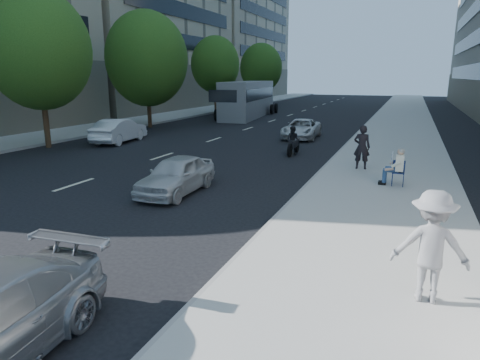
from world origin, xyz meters
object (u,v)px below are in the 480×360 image
at_px(white_sedan_far, 301,129).
at_px(motorcycle, 293,142).
at_px(bus, 248,99).
at_px(pedestrian_woman, 362,147).
at_px(jogger, 431,247).
at_px(seated_protester, 396,165).
at_px(white_sedan_mid, 119,131).
at_px(white_sedan_near, 176,175).

height_order(white_sedan_far, motorcycle, motorcycle).
xyz_separation_m(motorcycle, bus, (-9.10, 18.00, 1.00)).
bearing_deg(pedestrian_woman, jogger, 99.68).
relative_size(seated_protester, white_sedan_far, 0.31).
bearing_deg(white_sedan_mid, seated_protester, 154.06).
bearing_deg(motorcycle, pedestrian_woman, -40.58).
bearing_deg(seated_protester, white_sedan_far, 118.36).
bearing_deg(white_sedan_near, bus, 104.62).
height_order(jogger, bus, bus).
xyz_separation_m(seated_protester, jogger, (0.81, -8.05, 0.24)).
distance_m(pedestrian_woman, white_sedan_near, 7.73).
xyz_separation_m(white_sedan_mid, white_sedan_far, (9.58, 5.59, -0.10)).
bearing_deg(jogger, bus, -66.28).
height_order(white_sedan_far, bus, bus).
xyz_separation_m(white_sedan_far, motorcycle, (0.98, -5.78, 0.04)).
relative_size(jogger, pedestrian_woman, 1.08).
height_order(white_sedan_mid, white_sedan_far, white_sedan_mid).
height_order(pedestrian_woman, motorcycle, pedestrian_woman).
height_order(pedestrian_woman, white_sedan_near, pedestrian_woman).
bearing_deg(motorcycle, white_sedan_far, 97.90).
relative_size(pedestrian_woman, white_sedan_far, 0.42).
relative_size(white_sedan_mid, bus, 0.34).
relative_size(jogger, bus, 0.16).
distance_m(jogger, white_sedan_near, 9.04).
bearing_deg(seated_protester, pedestrian_woman, 120.61).
relative_size(seated_protester, jogger, 0.68).
xyz_separation_m(pedestrian_woman, motorcycle, (-3.58, 2.88, -0.40)).
xyz_separation_m(seated_protester, pedestrian_woman, (-1.38, 2.33, 0.17)).
relative_size(jogger, white_sedan_mid, 0.45).
height_order(jogger, white_sedan_mid, jogger).
bearing_deg(white_sedan_mid, motorcycle, 172.25).
height_order(white_sedan_near, white_sedan_mid, white_sedan_mid).
bearing_deg(pedestrian_woman, motorcycle, -41.13).
xyz_separation_m(pedestrian_woman, white_sedan_mid, (-14.14, 3.07, -0.35)).
bearing_deg(motorcycle, jogger, -68.19).
relative_size(white_sedan_far, bus, 0.35).
xyz_separation_m(seated_protester, white_sedan_near, (-6.79, -3.17, -0.25)).
bearing_deg(motorcycle, white_sedan_mid, 177.29).
xyz_separation_m(pedestrian_woman, white_sedan_near, (-5.41, -5.50, -0.42)).
bearing_deg(white_sedan_near, jogger, -33.48).
relative_size(pedestrian_woman, bus, 0.14).
relative_size(white_sedan_mid, motorcycle, 2.07).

